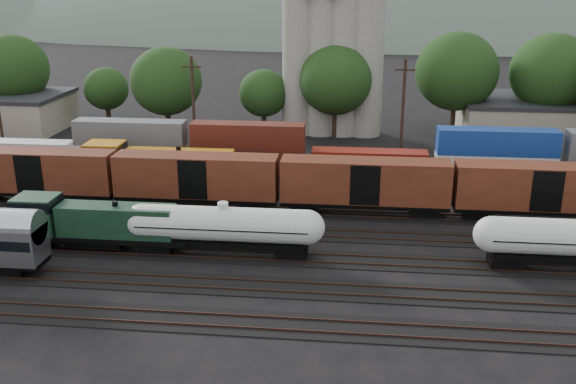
# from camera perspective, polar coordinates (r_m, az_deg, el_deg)

# --- Properties ---
(ground) EXTENTS (600.00, 600.00, 0.00)m
(ground) POSITION_cam_1_polar(r_m,az_deg,el_deg) (54.57, -1.43, -3.62)
(ground) COLOR black
(tracks) EXTENTS (180.00, 33.20, 0.20)m
(tracks) POSITION_cam_1_polar(r_m,az_deg,el_deg) (54.56, -1.43, -3.57)
(tracks) COLOR black
(tracks) RESTS_ON ground
(green_locomotive) EXTENTS (15.27, 2.69, 4.04)m
(green_locomotive) POSITION_cam_1_polar(r_m,az_deg,el_deg) (52.97, -17.69, -2.56)
(green_locomotive) COLOR black
(green_locomotive) RESTS_ON ground
(tank_car_a) EXTENTS (15.61, 2.79, 4.09)m
(tank_car_a) POSITION_cam_1_polar(r_m,az_deg,el_deg) (49.58, -5.75, -3.04)
(tank_car_a) COLOR silver
(tank_car_a) RESTS_ON ground
(orange_locomotive) EXTENTS (18.09, 3.02, 4.52)m
(orange_locomotive) POSITION_cam_1_polar(r_m,az_deg,el_deg) (65.93, -12.21, 2.33)
(orange_locomotive) COLOR black
(orange_locomotive) RESTS_ON ground
(boxcar_string) EXTENTS (169.00, 2.90, 4.20)m
(boxcar_string) POSITION_cam_1_polar(r_m,az_deg,el_deg) (57.79, 6.84, 0.85)
(boxcar_string) COLOR black
(boxcar_string) RESTS_ON ground
(container_wall) EXTENTS (160.00, 2.60, 5.80)m
(container_wall) POSITION_cam_1_polar(r_m,az_deg,el_deg) (68.11, -2.11, 3.44)
(container_wall) COLOR black
(container_wall) RESTS_ON ground
(grain_silo) EXTENTS (13.40, 5.00, 29.00)m
(grain_silo) POSITION_cam_1_polar(r_m,az_deg,el_deg) (86.59, 3.86, 12.45)
(grain_silo) COLOR gray
(grain_silo) RESTS_ON ground
(industrial_sheds) EXTENTS (119.38, 17.26, 5.10)m
(industrial_sheds) POSITION_cam_1_polar(r_m,az_deg,el_deg) (87.18, 5.93, 6.65)
(industrial_sheds) COLOR #9E937F
(industrial_sheds) RESTS_ON ground
(tree_band) EXTENTS (162.88, 21.96, 14.18)m
(tree_band) POSITION_cam_1_polar(r_m,az_deg,el_deg) (87.34, 3.01, 10.27)
(tree_band) COLOR black
(tree_band) RESTS_ON ground
(utility_poles) EXTENTS (122.20, 0.36, 12.00)m
(utility_poles) POSITION_cam_1_polar(r_m,az_deg,el_deg) (73.76, 0.75, 7.41)
(utility_poles) COLOR black
(utility_poles) RESTS_ON ground
(distant_hills) EXTENTS (860.00, 286.00, 130.00)m
(distant_hills) POSITION_cam_1_polar(r_m,az_deg,el_deg) (313.22, 9.32, 11.02)
(distant_hills) COLOR #59665B
(distant_hills) RESTS_ON ground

